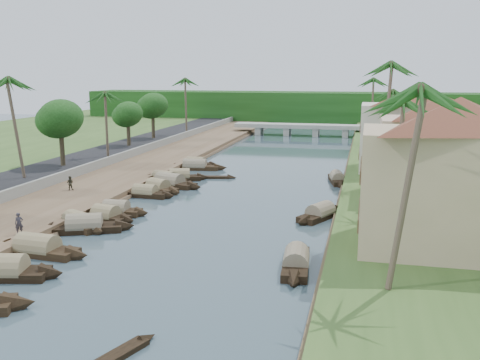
% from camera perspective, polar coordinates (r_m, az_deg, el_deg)
% --- Properties ---
extents(ground, '(220.00, 220.00, 0.00)m').
position_cam_1_polar(ground, '(43.19, -5.09, -6.07)').
color(ground, '#394D56').
rests_on(ground, ground).
extents(left_bank, '(10.00, 180.00, 0.80)m').
position_cam_1_polar(left_bank, '(67.05, -12.71, 0.34)').
color(left_bank, brown).
rests_on(left_bank, ground).
extents(right_bank, '(16.00, 180.00, 1.20)m').
position_cam_1_polar(right_bank, '(60.59, 18.58, -0.95)').
color(right_bank, '#355321').
rests_on(right_bank, ground).
extents(road, '(8.00, 180.00, 1.40)m').
position_cam_1_polar(road, '(71.11, -18.89, 0.87)').
color(road, black).
rests_on(road, ground).
extents(retaining_wall, '(0.40, 180.00, 1.10)m').
position_cam_1_polar(retaining_wall, '(68.82, -15.89, 1.27)').
color(retaining_wall, slate).
rests_on(retaining_wall, left_bank).
extents(treeline, '(120.00, 14.00, 8.00)m').
position_cam_1_polar(treeline, '(139.95, 8.01, 7.63)').
color(treeline, '#143A0F').
rests_on(treeline, ground).
extents(bridge, '(28.00, 4.00, 2.40)m').
position_cam_1_polar(bridge, '(112.38, 6.60, 5.60)').
color(bridge, gray).
rests_on(bridge, ground).
extents(building_near, '(14.85, 14.85, 10.20)m').
position_cam_1_polar(building_near, '(38.06, 21.92, 0.66)').
color(building_near, tan).
rests_on(building_near, right_bank).
extents(building_mid, '(14.11, 14.11, 9.70)m').
position_cam_1_polar(building_mid, '(53.91, 20.54, 3.43)').
color(building_mid, tan).
rests_on(building_mid, right_bank).
extents(building_far, '(15.59, 15.59, 10.20)m').
position_cam_1_polar(building_far, '(67.61, 18.31, 5.27)').
color(building_far, beige).
rests_on(building_far, right_bank).
extents(building_distant, '(12.62, 12.62, 9.20)m').
position_cam_1_polar(building_distant, '(87.59, 17.89, 6.23)').
color(building_distant, tan).
rests_on(building_distant, right_bank).
extents(sampan_1, '(7.96, 3.42, 2.30)m').
position_cam_1_polar(sampan_1, '(37.79, -23.81, -8.95)').
color(sampan_1, black).
rests_on(sampan_1, ground).
extents(sampan_2, '(8.66, 2.34, 2.25)m').
position_cam_1_polar(sampan_2, '(41.55, -20.78, -6.90)').
color(sampan_2, black).
rests_on(sampan_2, ground).
extents(sampan_3, '(8.40, 4.84, 2.25)m').
position_cam_1_polar(sampan_3, '(46.08, -16.25, -4.83)').
color(sampan_3, black).
rests_on(sampan_3, ground).
extents(sampan_4, '(7.05, 4.59, 2.05)m').
position_cam_1_polar(sampan_4, '(47.30, -16.88, -4.45)').
color(sampan_4, black).
rests_on(sampan_4, ground).
extents(sampan_5, '(6.52, 2.91, 2.05)m').
position_cam_1_polar(sampan_5, '(49.00, -14.12, -3.76)').
color(sampan_5, black).
rests_on(sampan_5, ground).
extents(sampan_6, '(6.52, 1.82, 1.98)m').
position_cam_1_polar(sampan_6, '(50.77, -13.05, -3.18)').
color(sampan_6, black).
rests_on(sampan_6, ground).
extents(sampan_7, '(7.04, 1.84, 1.90)m').
position_cam_1_polar(sampan_7, '(57.40, -10.10, -1.39)').
color(sampan_7, black).
rests_on(sampan_7, ground).
extents(sampan_8, '(6.75, 4.12, 2.09)m').
position_cam_1_polar(sampan_8, '(59.62, -8.73, -0.86)').
color(sampan_8, black).
rests_on(sampan_8, ground).
extents(sampan_9, '(9.24, 4.41, 2.30)m').
position_cam_1_polar(sampan_9, '(62.32, -7.51, -0.28)').
color(sampan_9, black).
rests_on(sampan_9, ground).
extents(sampan_10, '(7.65, 3.58, 2.09)m').
position_cam_1_polar(sampan_10, '(64.27, -8.07, 0.05)').
color(sampan_10, black).
rests_on(sampan_10, ground).
extents(sampan_11, '(7.29, 3.93, 2.09)m').
position_cam_1_polar(sampan_11, '(65.63, -6.45, 0.33)').
color(sampan_11, black).
rests_on(sampan_11, ground).
extents(sampan_12, '(9.13, 2.80, 2.15)m').
position_cam_1_polar(sampan_12, '(72.64, -4.84, 1.43)').
color(sampan_12, black).
rests_on(sampan_12, ground).
extents(sampan_13, '(6.93, 1.75, 1.93)m').
position_cam_1_polar(sampan_13, '(75.00, -4.75, 1.75)').
color(sampan_13, black).
rests_on(sampan_13, ground).
extents(sampan_14, '(2.21, 8.38, 2.03)m').
position_cam_1_polar(sampan_14, '(36.59, 6.00, -8.67)').
color(sampan_14, black).
rests_on(sampan_14, ground).
extents(sampan_15, '(4.74, 7.41, 2.04)m').
position_cam_1_polar(sampan_15, '(48.82, 8.57, -3.59)').
color(sampan_15, black).
rests_on(sampan_15, ground).
extents(sampan_16, '(2.87, 7.74, 1.90)m').
position_cam_1_polar(sampan_16, '(64.93, 10.34, 0.09)').
color(sampan_16, black).
rests_on(sampan_16, ground).
extents(canoe_0, '(2.81, 5.75, 0.77)m').
position_cam_1_polar(canoe_0, '(26.32, -13.61, -18.12)').
color(canoe_0, black).
rests_on(canoe_0, ground).
extents(canoe_1, '(4.77, 1.63, 0.76)m').
position_cam_1_polar(canoe_1, '(41.52, -20.74, -7.37)').
color(canoe_1, black).
rests_on(canoe_1, ground).
extents(canoe_2, '(6.36, 2.15, 0.92)m').
position_cam_1_polar(canoe_2, '(66.60, -3.06, 0.27)').
color(canoe_2, black).
rests_on(canoe_2, ground).
extents(palm_0, '(3.20, 3.20, 12.47)m').
position_cam_1_polar(palm_0, '(28.86, 17.15, 8.78)').
color(palm_0, brown).
rests_on(palm_0, ground).
extents(palm_1, '(3.20, 3.20, 10.96)m').
position_cam_1_polar(palm_1, '(46.29, 16.98, 7.77)').
color(palm_1, brown).
rests_on(palm_1, ground).
extents(palm_2, '(3.20, 3.20, 14.18)m').
position_cam_1_polar(palm_2, '(58.15, 15.47, 11.54)').
color(palm_2, brown).
rests_on(palm_2, ground).
extents(palm_3, '(3.20, 3.20, 10.75)m').
position_cam_1_polar(palm_3, '(77.98, 15.62, 8.97)').
color(palm_3, brown).
rests_on(palm_3, ground).
extents(palm_5, '(3.20, 3.20, 12.39)m').
position_cam_1_polar(palm_5, '(63.38, -22.91, 9.66)').
color(palm_5, brown).
rests_on(palm_5, ground).
extents(palm_6, '(3.20, 3.20, 10.29)m').
position_cam_1_polar(palm_6, '(76.49, -14.21, 8.82)').
color(palm_6, brown).
rests_on(palm_6, ground).
extents(palm_7, '(3.20, 3.20, 12.15)m').
position_cam_1_polar(palm_7, '(95.55, 14.08, 10.22)').
color(palm_7, brown).
rests_on(palm_7, ground).
extents(palm_8, '(3.20, 3.20, 11.83)m').
position_cam_1_polar(palm_8, '(102.92, -5.84, 10.50)').
color(palm_8, brown).
rests_on(palm_8, ground).
extents(tree_3, '(5.45, 5.45, 8.10)m').
position_cam_1_polar(tree_3, '(70.51, -18.63, 6.12)').
color(tree_3, '#4A3E2A').
rests_on(tree_3, ground).
extents(tree_4, '(4.49, 4.49, 6.81)m').
position_cam_1_polar(tree_4, '(87.59, -11.88, 6.79)').
color(tree_4, '#4A3E2A').
rests_on(tree_4, ground).
extents(tree_5, '(5.07, 5.07, 7.82)m').
position_cam_1_polar(tree_5, '(96.90, -9.31, 7.76)').
color(tree_5, '#4A3E2A').
rests_on(tree_5, ground).
extents(tree_6, '(4.44, 4.44, 7.48)m').
position_cam_1_polar(tree_6, '(71.33, 22.14, 5.58)').
color(tree_6, '#4A3E2A').
rests_on(tree_6, ground).
extents(person_near, '(0.72, 0.70, 1.67)m').
position_cam_1_polar(person_near, '(44.15, -22.50, -4.31)').
color(person_near, '#2C2A32').
rests_on(person_near, left_bank).
extents(person_far, '(0.83, 0.71, 1.49)m').
position_cam_1_polar(person_far, '(58.87, -17.68, -0.30)').
color(person_far, '#363425').
rests_on(person_far, left_bank).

